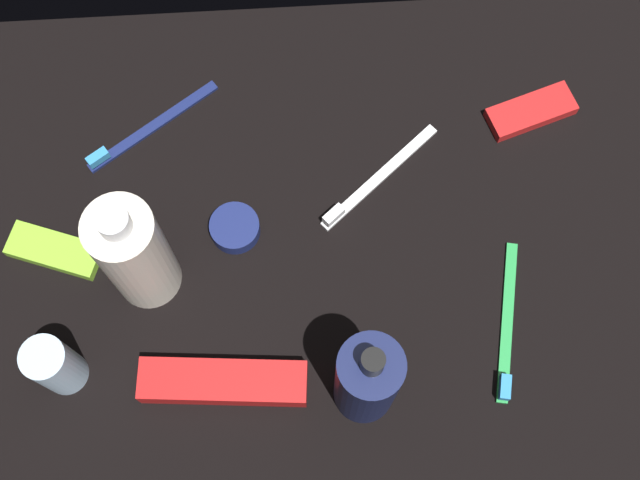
% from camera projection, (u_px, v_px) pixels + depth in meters
% --- Properties ---
extents(ground_plane, '(0.84, 0.64, 0.01)m').
position_uv_depth(ground_plane, '(320.00, 250.00, 0.98)').
color(ground_plane, black).
extents(lotion_bottle, '(0.06, 0.06, 0.19)m').
position_uv_depth(lotion_bottle, '(367.00, 380.00, 0.84)').
color(lotion_bottle, '#171E48').
rests_on(lotion_bottle, ground_plane).
extents(bodywash_bottle, '(0.07, 0.07, 0.19)m').
position_uv_depth(bodywash_bottle, '(134.00, 254.00, 0.88)').
color(bodywash_bottle, silver).
rests_on(bodywash_bottle, ground_plane).
extents(deodorant_stick, '(0.05, 0.05, 0.09)m').
position_uv_depth(deodorant_stick, '(55.00, 366.00, 0.88)').
color(deodorant_stick, silver).
rests_on(deodorant_stick, ground_plane).
extents(toothbrush_green, '(0.05, 0.18, 0.02)m').
position_uv_depth(toothbrush_green, '(507.00, 330.00, 0.93)').
color(toothbrush_green, green).
rests_on(toothbrush_green, ground_plane).
extents(toothbrush_white, '(0.14, 0.13, 0.02)m').
position_uv_depth(toothbrush_white, '(373.00, 182.00, 0.99)').
color(toothbrush_white, white).
rests_on(toothbrush_white, ground_plane).
extents(toothbrush_navy, '(0.15, 0.11, 0.02)m').
position_uv_depth(toothbrush_navy, '(145.00, 130.00, 1.01)').
color(toothbrush_navy, navy).
rests_on(toothbrush_navy, ground_plane).
extents(toothpaste_box_red, '(0.18, 0.06, 0.03)m').
position_uv_depth(toothpaste_box_red, '(223.00, 382.00, 0.91)').
color(toothpaste_box_red, red).
rests_on(toothpaste_box_red, ground_plane).
extents(snack_bar_red, '(0.11, 0.07, 0.01)m').
position_uv_depth(snack_bar_red, '(531.00, 111.00, 1.02)').
color(snack_bar_red, red).
rests_on(snack_bar_red, ground_plane).
extents(snack_bar_lime, '(0.11, 0.07, 0.01)m').
position_uv_depth(snack_bar_lime, '(55.00, 250.00, 0.96)').
color(snack_bar_lime, '#8CD133').
rests_on(snack_bar_lime, ground_plane).
extents(cream_tin_left, '(0.06, 0.06, 0.02)m').
position_uv_depth(cream_tin_left, '(235.00, 228.00, 0.97)').
color(cream_tin_left, navy).
rests_on(cream_tin_left, ground_plane).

